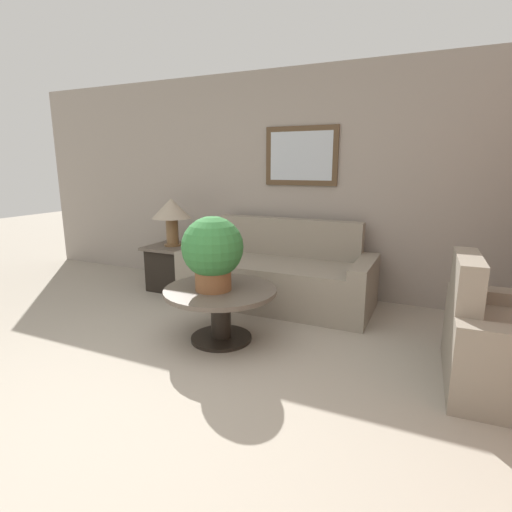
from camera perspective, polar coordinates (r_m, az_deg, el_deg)
The scene contains 7 objects.
ground_plane at distance 2.70m, azimuth -20.18°, elevation -22.22°, with size 20.00×20.00×0.00m, color gray.
wall_back at distance 4.85m, azimuth 4.91°, elevation 10.27°, with size 7.77×0.09×2.60m.
couch_main at distance 4.47m, azimuth 3.12°, elevation -2.95°, with size 2.08×0.89×0.92m.
coffee_table at distance 3.53m, azimuth -5.07°, elevation -6.66°, with size 0.98×0.98×0.48m.
side_table at distance 5.09m, azimuth -11.65°, elevation -1.49°, with size 0.59×0.59×0.55m.
table_lamp at distance 4.97m, azimuth -12.00°, elevation 6.23°, with size 0.47×0.47×0.58m.
potted_plant_on_table at distance 3.37m, azimuth -6.22°, elevation 0.77°, with size 0.52×0.52×0.63m.
Camera 1 is at (1.65, -1.52, 1.52)m, focal length 28.00 mm.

